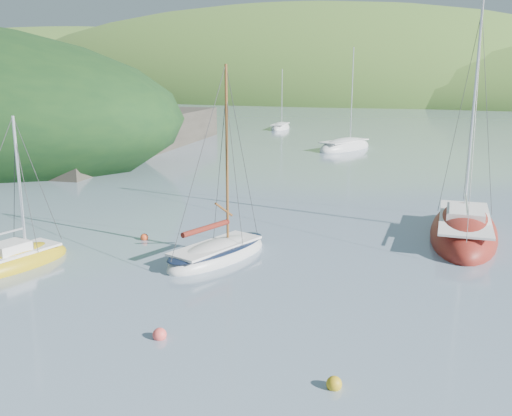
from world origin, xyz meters
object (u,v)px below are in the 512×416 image
at_px(sailboat_yellow, 14,262).
at_px(distant_sloop_c, 280,128).
at_px(sloop_red, 463,233).
at_px(distant_sloop_a, 345,148).
at_px(daysailer_white, 218,254).

relative_size(sailboat_yellow, distant_sloop_c, 0.76).
distance_m(sailboat_yellow, distant_sloop_c, 60.21).
xyz_separation_m(sloop_red, distant_sloop_c, (-28.22, 47.03, -0.08)).
height_order(sailboat_yellow, distant_sloop_c, distant_sloop_c).
bearing_deg(distant_sloop_a, daysailer_white, -63.76).
distance_m(daysailer_white, distant_sloop_c, 57.84).
bearing_deg(distant_sloop_c, distant_sloop_a, -59.17).
relative_size(sloop_red, sailboat_yellow, 1.98).
distance_m(sailboat_yellow, distant_sloop_a, 41.79).
bearing_deg(daysailer_white, distant_sloop_a, 111.28).
bearing_deg(sailboat_yellow, distant_sloop_a, 95.06).
bearing_deg(distant_sloop_a, distant_sloop_c, 148.48).
distance_m(sloop_red, distant_sloop_c, 54.84).
xyz_separation_m(distant_sloop_a, distant_sloop_c, (-14.16, 17.46, -0.03)).
xyz_separation_m(daysailer_white, distant_sloop_a, (-4.45, 37.30, -0.02)).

